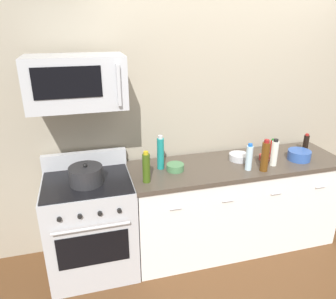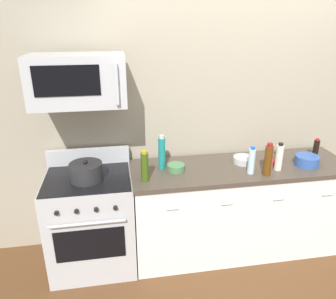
{
  "view_description": "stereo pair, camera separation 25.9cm",
  "coord_description": "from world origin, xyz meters",
  "views": [
    {
      "loc": [
        -1.39,
        -2.55,
        2.2
      ],
      "look_at": [
        -0.71,
        -0.05,
        1.15
      ],
      "focal_mm": 34.58,
      "sensor_mm": 36.0,
      "label": 1
    },
    {
      "loc": [
        -1.14,
        -2.61,
        2.2
      ],
      "look_at": [
        -0.71,
        -0.05,
        1.15
      ],
      "focal_mm": 34.58,
      "sensor_mm": 36.0,
      "label": 2
    }
  ],
  "objects": [
    {
      "name": "bottle_sparkling_teal",
      "position": [
        -0.74,
        0.07,
        1.07
      ],
      "size": [
        0.06,
        0.06,
        0.32
      ],
      "color": "#197F7A",
      "rests_on": "countertop_slab"
    },
    {
      "name": "bottle_soy_sauce_dark",
      "position": [
        0.79,
        0.06,
        1.02
      ],
      "size": [
        0.05,
        0.05,
        0.2
      ],
      "color": "black",
      "rests_on": "countertop_slab"
    },
    {
      "name": "stockpot",
      "position": [
        -1.41,
        -0.05,
        1.0
      ],
      "size": [
        0.28,
        0.28,
        0.18
      ],
      "color": "#262628",
      "rests_on": "range_oven"
    },
    {
      "name": "ground_plane",
      "position": [
        0.0,
        0.0,
        0.0
      ],
      "size": [
        6.2,
        6.2,
        0.0
      ],
      "primitive_type": "plane",
      "color": "brown"
    },
    {
      "name": "bottle_hot_sauce_red",
      "position": [
        0.42,
        0.09,
        1.0
      ],
      "size": [
        0.05,
        0.05,
        0.17
      ],
      "color": "#B21914",
      "rests_on": "countertop_slab"
    },
    {
      "name": "bottle_water_clear",
      "position": [
        0.02,
        -0.16,
        1.04
      ],
      "size": [
        0.06,
        0.06,
        0.25
      ],
      "color": "silver",
      "rests_on": "countertop_slab"
    },
    {
      "name": "bowl_red_small",
      "position": [
        0.29,
        -0.0,
        0.95
      ],
      "size": [
        0.11,
        0.11,
        0.05
      ],
      "color": "#B72D28",
      "rests_on": "countertop_slab"
    },
    {
      "name": "bottle_wine_amber",
      "position": [
        0.15,
        -0.22,
        1.06
      ],
      "size": [
        0.07,
        0.07,
        0.3
      ],
      "color": "#59330F",
      "rests_on": "countertop_slab"
    },
    {
      "name": "counter_unit",
      "position": [
        0.0,
        -0.0,
        0.46
      ],
      "size": [
        2.08,
        0.66,
        0.92
      ],
      "color": "white",
      "rests_on": "ground_plane"
    },
    {
      "name": "bottle_vinegar_white",
      "position": [
        0.3,
        -0.13,
        1.04
      ],
      "size": [
        0.07,
        0.07,
        0.26
      ],
      "color": "silver",
      "rests_on": "countertop_slab"
    },
    {
      "name": "microwave",
      "position": [
        -1.41,
        0.05,
        1.75
      ],
      "size": [
        0.74,
        0.44,
        0.4
      ],
      "color": "#B7BABF"
    },
    {
      "name": "bottle_olive_oil",
      "position": [
        -0.92,
        -0.15,
        1.05
      ],
      "size": [
        0.06,
        0.06,
        0.28
      ],
      "color": "#385114",
      "rests_on": "countertop_slab"
    },
    {
      "name": "back_wall",
      "position": [
        0.0,
        0.41,
        1.35
      ],
      "size": [
        5.17,
        0.1,
        2.7
      ],
      "primitive_type": "cube",
      "color": "#9E937F",
      "rests_on": "ground_plane"
    },
    {
      "name": "range_oven",
      "position": [
        -1.41,
        0.0,
        0.47
      ],
      "size": [
        0.76,
        0.69,
        1.07
      ],
      "color": "#B7BABF",
      "rests_on": "ground_plane"
    },
    {
      "name": "bowl_steel_prep",
      "position": [
        0.04,
        0.06,
        0.95
      ],
      "size": [
        0.19,
        0.19,
        0.06
      ],
      "color": "#B2B5BA",
      "rests_on": "countertop_slab"
    },
    {
      "name": "bowl_green_glaze",
      "position": [
        -0.63,
        -0.0,
        0.95
      ],
      "size": [
        0.16,
        0.16,
        0.06
      ],
      "color": "#477A4C",
      "rests_on": "countertop_slab"
    },
    {
      "name": "bowl_blue_mixing",
      "position": [
        0.61,
        -0.09,
        0.97
      ],
      "size": [
        0.22,
        0.22,
        0.09
      ],
      "color": "#2D519E",
      "rests_on": "countertop_slab"
    }
  ]
}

